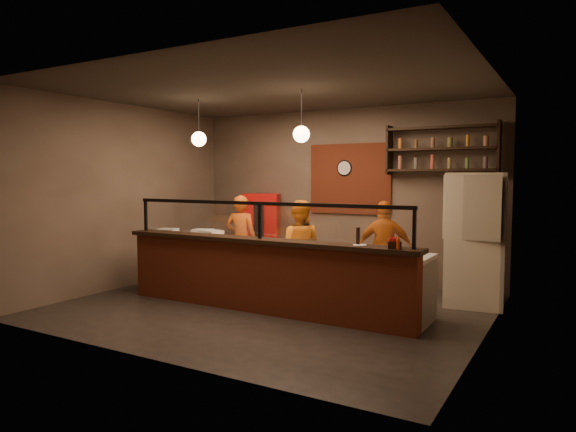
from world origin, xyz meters
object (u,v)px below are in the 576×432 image
Objects in this scene: fridge at (476,240)px; cook_left at (241,239)px; pizza_dough at (258,244)px; wall_clock at (345,168)px; pepper_mill at (358,236)px; cook_right at (385,249)px; cook_mid at (299,248)px; red_cooler at (262,234)px; condiment_caddy at (395,245)px.

cook_left is at bearing -179.84° from fridge.
pizza_dough is at bearing -159.03° from fridge.
wall_clock is 2.65m from pizza_dough.
pepper_mill is at bearing 140.42° from cook_left.
cook_left is at bearing 134.93° from pizza_dough.
fridge is (1.37, 0.12, 0.22)m from cook_right.
wall_clock is 1.98m from cook_right.
cook_mid is 2.02m from red_cooler.
red_cooler is 4.35m from condiment_caddy.
red_cooler reaches higher than condiment_caddy.
pizza_dough is (-0.32, -0.73, 0.12)m from cook_mid.
fridge reaches higher than pepper_mill.
cook_left is at bearing -13.42° from cook_right.
fridge is 3.28m from pizza_dough.
pizza_dough is at bearing 122.33° from cook_left.
cook_right is 6.84× the size of pepper_mill.
condiment_caddy is (3.54, -2.51, 0.30)m from red_cooler.
condiment_caddy is (1.99, -1.22, 0.32)m from cook_mid.
pepper_mill reaches higher than pizza_dough.
cook_right is 2.08m from pizza_dough.
cook_right is at bearing 178.58° from fridge.
wall_clock is at bearing 123.97° from condiment_caddy.
red_cooler is (-1.55, 1.29, 0.02)m from cook_mid.
pepper_mill is (1.80, -0.40, 0.27)m from pizza_dough.
fridge is (3.97, 0.44, 0.19)m from cook_left.
condiment_caddy is at bearing 142.77° from cook_left.
pepper_mill is (1.38, -2.72, -0.93)m from wall_clock.
pepper_mill is (0.25, -1.78, 0.40)m from cook_right.
cook_left reaches higher than pizza_dough.
cook_left reaches higher than condiment_caddy.
wall_clock is at bearing -110.91° from cook_mid.
cook_mid is at bearing -93.32° from wall_clock.
fridge reaches higher than cook_mid.
wall_clock reaches higher than condiment_caddy.
cook_mid is (-0.09, -1.60, -1.32)m from wall_clock.
red_cooler is (-2.77, 0.64, 0.03)m from cook_right.
fridge is at bearing 173.77° from cook_left.
pizza_dough is at bearing 168.06° from condiment_caddy.
pepper_mill is (-0.52, 0.09, 0.07)m from condiment_caddy.
condiment_caddy is (2.32, -0.49, 0.20)m from pizza_dough.
red_cooler is at bearing -33.57° from cook_right.
cook_right is at bearing -169.25° from cook_mid.
red_cooler is 3.37× the size of pizza_dough.
fridge is at bearing 27.18° from pizza_dough.
wall_clock is 3.19m from pepper_mill.
cook_left is at bearing -31.05° from cook_mid.
wall_clock reaches higher than red_cooler.
fridge is at bearing 178.99° from cook_mid.
cook_left is 3.22m from pepper_mill.
wall_clock is 0.19× the size of red_cooler.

